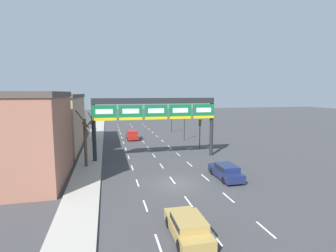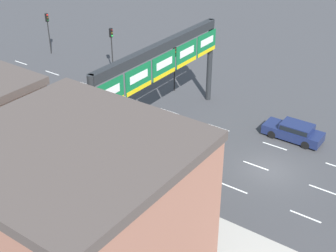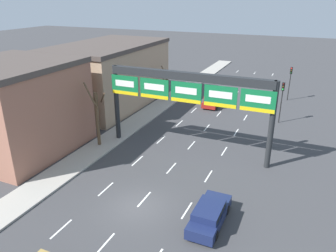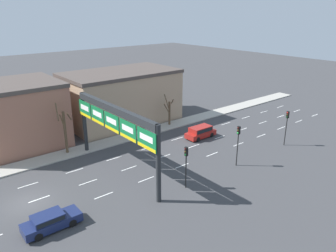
{
  "view_description": "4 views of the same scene",
  "coord_description": "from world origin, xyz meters",
  "px_view_note": "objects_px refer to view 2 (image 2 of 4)",
  "views": [
    {
      "loc": [
        -5.85,
        -22.15,
        8.22
      ],
      "look_at": [
        1.57,
        9.53,
        4.06
      ],
      "focal_mm": 28.0,
      "sensor_mm": 36.0,
      "label": 1
    },
    {
      "loc": [
        -26.58,
        -10.08,
        19.09
      ],
      "look_at": [
        -2.25,
        7.21,
        2.31
      ],
      "focal_mm": 50.0,
      "sensor_mm": 36.0,
      "label": 2
    },
    {
      "loc": [
        9.64,
        -16.61,
        13.76
      ],
      "look_at": [
        0.25,
        4.72,
        4.4
      ],
      "focal_mm": 35.0,
      "sensor_mm": 36.0,
      "label": 3
    },
    {
      "loc": [
        28.34,
        -6.48,
        16.83
      ],
      "look_at": [
        1.47,
        15.46,
        4.45
      ],
      "focal_mm": 35.0,
      "sensor_mm": 36.0,
      "label": 4
    }
  ],
  "objects_px": {
    "traffic_light_near_gantry": "(112,41)",
    "traffic_light_mid_block": "(48,25)",
    "suv_red": "(28,86)",
    "traffic_light_far_end": "(175,60)",
    "car_navy": "(294,131)",
    "sign_gantry": "(161,63)",
    "tree_bare_second": "(113,152)"
  },
  "relations": [
    {
      "from": "sign_gantry",
      "to": "suv_red",
      "type": "xyz_separation_m",
      "value": [
        -1.62,
        14.36,
        -5.09
      ]
    },
    {
      "from": "traffic_light_near_gantry",
      "to": "traffic_light_mid_block",
      "type": "distance_m",
      "value": 9.56
    },
    {
      "from": "sign_gantry",
      "to": "tree_bare_second",
      "type": "distance_m",
      "value": 8.96
    },
    {
      "from": "traffic_light_near_gantry",
      "to": "traffic_light_mid_block",
      "type": "bearing_deg",
      "value": 89.34
    },
    {
      "from": "sign_gantry",
      "to": "traffic_light_near_gantry",
      "type": "relative_size",
      "value": 3.22
    },
    {
      "from": "suv_red",
      "to": "traffic_light_near_gantry",
      "type": "distance_m",
      "value": 9.55
    },
    {
      "from": "sign_gantry",
      "to": "traffic_light_near_gantry",
      "type": "bearing_deg",
      "value": 58.05
    },
    {
      "from": "traffic_light_mid_block",
      "to": "tree_bare_second",
      "type": "xyz_separation_m",
      "value": [
        -15.46,
        -23.17,
        -0.16
      ]
    },
    {
      "from": "sign_gantry",
      "to": "tree_bare_second",
      "type": "relative_size",
      "value": 2.44
    },
    {
      "from": "suv_red",
      "to": "traffic_light_near_gantry",
      "type": "xyz_separation_m",
      "value": [
        8.75,
        -2.92,
        2.48
      ]
    },
    {
      "from": "car_navy",
      "to": "traffic_light_near_gantry",
      "type": "height_order",
      "value": "traffic_light_near_gantry"
    },
    {
      "from": "car_navy",
      "to": "traffic_light_far_end",
      "type": "distance_m",
      "value": 13.22
    },
    {
      "from": "traffic_light_mid_block",
      "to": "tree_bare_second",
      "type": "distance_m",
      "value": 27.86
    },
    {
      "from": "traffic_light_near_gantry",
      "to": "tree_bare_second",
      "type": "bearing_deg",
      "value": -138.43
    },
    {
      "from": "sign_gantry",
      "to": "traffic_light_far_end",
      "type": "distance_m",
      "value": 8.5
    },
    {
      "from": "car_navy",
      "to": "traffic_light_mid_block",
      "type": "bearing_deg",
      "value": 85.94
    },
    {
      "from": "traffic_light_near_gantry",
      "to": "tree_bare_second",
      "type": "height_order",
      "value": "tree_bare_second"
    },
    {
      "from": "traffic_light_far_end",
      "to": "tree_bare_second",
      "type": "xyz_separation_m",
      "value": [
        -15.35,
        -5.83,
        0.01
      ]
    },
    {
      "from": "car_navy",
      "to": "traffic_light_far_end",
      "type": "xyz_separation_m",
      "value": [
        2.03,
        12.84,
        2.39
      ]
    },
    {
      "from": "tree_bare_second",
      "to": "traffic_light_mid_block",
      "type": "bearing_deg",
      "value": 56.29
    },
    {
      "from": "sign_gantry",
      "to": "car_navy",
      "type": "relative_size",
      "value": 3.31
    },
    {
      "from": "sign_gantry",
      "to": "suv_red",
      "type": "height_order",
      "value": "sign_gantry"
    },
    {
      "from": "sign_gantry",
      "to": "tree_bare_second",
      "type": "bearing_deg",
      "value": -165.16
    },
    {
      "from": "traffic_light_near_gantry",
      "to": "tree_bare_second",
      "type": "relative_size",
      "value": 0.76
    },
    {
      "from": "suv_red",
      "to": "traffic_light_far_end",
      "type": "height_order",
      "value": "traffic_light_far_end"
    },
    {
      "from": "suv_red",
      "to": "car_navy",
      "type": "distance_m",
      "value": 24.49
    },
    {
      "from": "traffic_light_near_gantry",
      "to": "traffic_light_far_end",
      "type": "distance_m",
      "value": 7.79
    },
    {
      "from": "traffic_light_mid_block",
      "to": "traffic_light_far_end",
      "type": "bearing_deg",
      "value": -90.38
    },
    {
      "from": "suv_red",
      "to": "car_navy",
      "type": "bearing_deg",
      "value": -74.08
    },
    {
      "from": "tree_bare_second",
      "to": "car_navy",
      "type": "bearing_deg",
      "value": -27.77
    },
    {
      "from": "car_navy",
      "to": "tree_bare_second",
      "type": "relative_size",
      "value": 0.74
    },
    {
      "from": "traffic_light_near_gantry",
      "to": "traffic_light_mid_block",
      "type": "height_order",
      "value": "traffic_light_near_gantry"
    }
  ]
}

